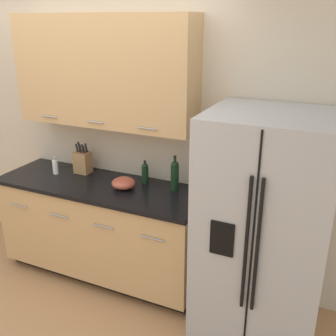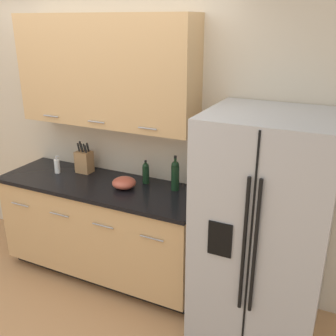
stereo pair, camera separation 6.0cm
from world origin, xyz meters
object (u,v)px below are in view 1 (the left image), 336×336
(oil_bottle, at_px, (145,173))
(mixing_bowl, at_px, (124,183))
(wine_bottle, at_px, (175,175))
(soap_dispenser, at_px, (55,167))
(refrigerator, at_px, (264,229))
(knife_block, at_px, (83,162))

(oil_bottle, bearing_deg, mixing_bowl, -121.64)
(wine_bottle, relative_size, mixing_bowl, 1.49)
(wine_bottle, xyz_separation_m, soap_dispenser, (-1.16, -0.12, -0.07))
(wine_bottle, distance_m, mixing_bowl, 0.45)
(mixing_bowl, bearing_deg, refrigerator, -3.77)
(soap_dispenser, bearing_deg, mixing_bowl, -2.67)
(refrigerator, height_order, mixing_bowl, refrigerator)
(knife_block, xyz_separation_m, wine_bottle, (0.94, -0.01, 0.03))
(knife_block, bearing_deg, mixing_bowl, -17.01)
(knife_block, xyz_separation_m, soap_dispenser, (-0.22, -0.13, -0.04))
(refrigerator, xyz_separation_m, mixing_bowl, (-1.22, 0.08, 0.11))
(refrigerator, height_order, wine_bottle, refrigerator)
(oil_bottle, bearing_deg, knife_block, -178.38)
(refrigerator, height_order, oil_bottle, refrigerator)
(soap_dispenser, height_order, mixing_bowl, soap_dispenser)
(wine_bottle, bearing_deg, refrigerator, -16.38)
(knife_block, xyz_separation_m, mixing_bowl, (0.54, -0.16, -0.06))
(knife_block, distance_m, soap_dispenser, 0.26)
(soap_dispenser, distance_m, oil_bottle, 0.88)
(soap_dispenser, distance_m, mixing_bowl, 0.76)
(oil_bottle, bearing_deg, refrigerator, -13.37)
(refrigerator, xyz_separation_m, wine_bottle, (-0.81, 0.24, 0.20))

